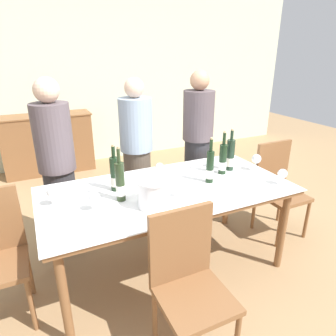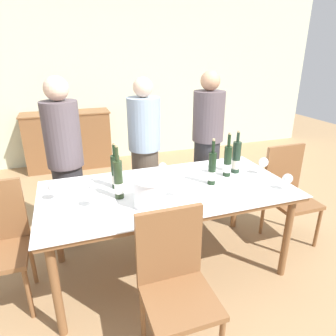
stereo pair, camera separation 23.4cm
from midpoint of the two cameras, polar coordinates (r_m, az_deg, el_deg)
ground_plane at (r=2.84m, az=2.49°, el=-18.39°), size 12.00×12.00×0.00m
back_wall at (r=5.27m, az=-10.55°, el=16.62°), size 8.00×0.10×2.80m
sideboard_cabinet at (r=5.09m, az=-17.17°, el=5.03°), size 1.35×0.46×0.91m
dining_table at (r=2.44m, az=2.76°, el=-5.44°), size 2.00×0.99×0.78m
ice_bucket at (r=2.12m, az=-0.35°, el=-4.61°), size 0.24×0.24×0.20m
wine_bottle_0 at (r=2.69m, az=13.74°, el=1.14°), size 0.07×0.07×0.39m
wine_bottle_1 at (r=2.40m, az=-7.19°, el=-0.92°), size 0.07×0.07×0.38m
wine_bottle_2 at (r=2.78m, az=15.25°, el=1.78°), size 0.08×0.08×0.39m
wine_bottle_3 at (r=2.22m, az=-6.46°, el=-2.44°), size 0.07×0.07×0.42m
wine_bottle_4 at (r=2.49m, az=11.07°, el=-0.24°), size 0.07×0.07×0.39m
wine_glass_0 at (r=2.60m, az=1.54°, el=0.05°), size 0.08×0.08×0.13m
wine_glass_1 at (r=2.14m, az=-11.46°, el=-4.98°), size 0.08×0.08×0.14m
wine_glass_2 at (r=2.31m, az=-18.32°, el=-3.53°), size 0.08×0.08×0.15m
wine_glass_3 at (r=2.82m, az=20.02°, el=0.90°), size 0.09×0.09×0.16m
wine_glass_4 at (r=2.24m, az=5.19°, el=-3.33°), size 0.07×0.07×0.14m
wine_glass_5 at (r=2.59m, az=24.27°, el=-1.99°), size 0.08×0.08×0.14m
chair_right_end at (r=3.25m, az=23.79°, el=-3.66°), size 0.42×0.42×0.96m
chair_near_front at (r=1.92m, az=5.05°, el=-20.23°), size 0.42×0.42×0.96m
person_host at (r=2.94m, az=-16.70°, el=0.61°), size 0.33×0.33×1.62m
person_guest_left at (r=3.11m, az=-2.28°, el=2.23°), size 0.33×0.33×1.59m
person_guest_right at (r=3.31m, az=9.46°, el=3.60°), size 0.33×0.33×1.64m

